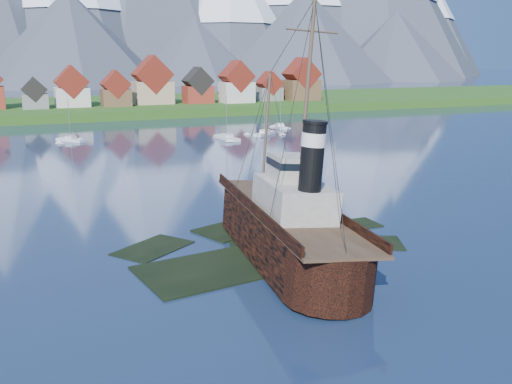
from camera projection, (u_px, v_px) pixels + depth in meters
name	position (u px, v px, depth m)	size (l,w,h in m)	color
ground	(254.00, 255.00, 57.87)	(1400.00, 1400.00, 0.00)	#172642
shoal	(262.00, 249.00, 60.56)	(31.71, 21.24, 1.14)	black
shore_bank	(75.00, 111.00, 209.98)	(600.00, 80.00, 3.20)	#1A4513
seawall	(88.00, 122.00, 175.98)	(600.00, 2.50, 2.00)	#3F3D38
tugboat_wreck	(277.00, 222.00, 57.76)	(7.60, 32.73, 25.93)	black
sailboat_c	(71.00, 140.00, 135.46)	(6.45, 7.56, 10.31)	silver
sailboat_d	(265.00, 134.00, 146.35)	(7.91, 6.89, 11.50)	silver
sailboat_e	(227.00, 138.00, 138.52)	(3.57, 9.94, 11.27)	silver
sailboat_f	(280.00, 127.00, 160.69)	(3.68, 8.22, 10.85)	silver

